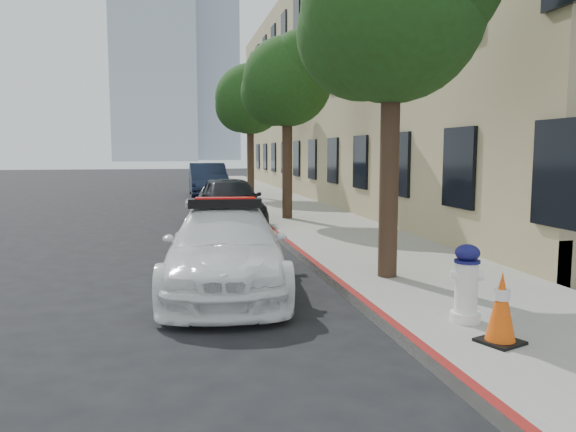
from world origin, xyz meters
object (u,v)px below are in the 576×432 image
(police_car, at_px, (226,248))
(parked_car_far, at_px, (208,180))
(fire_hydrant, at_px, (466,284))
(traffic_cone, at_px, (501,308))
(parked_car_mid, at_px, (230,201))

(police_car, xyz_separation_m, parked_car_far, (0.84, 18.49, 0.14))
(police_car, xyz_separation_m, fire_hydrant, (2.54, -2.68, -0.05))
(parked_car_far, height_order, traffic_cone, parked_car_far)
(police_car, xyz_separation_m, parked_car_mid, (0.82, 7.67, 0.07))
(parked_car_far, height_order, fire_hydrant, parked_car_far)
(traffic_cone, bearing_deg, police_car, 126.10)
(fire_hydrant, distance_m, traffic_cone, 0.77)
(police_car, relative_size, parked_car_far, 0.96)
(parked_car_mid, xyz_separation_m, fire_hydrant, (1.72, -10.36, -0.12))
(parked_car_far, distance_m, fire_hydrant, 21.25)
(police_car, relative_size, parked_car_mid, 1.10)
(police_car, distance_m, parked_car_far, 18.51)
(police_car, bearing_deg, parked_car_far, 93.24)
(police_car, height_order, fire_hydrant, police_car)
(fire_hydrant, bearing_deg, parked_car_far, 116.38)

